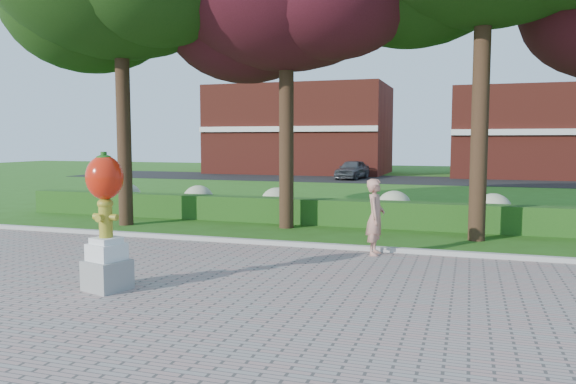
{
  "coord_description": "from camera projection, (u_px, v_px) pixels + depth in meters",
  "views": [
    {
      "loc": [
        3.28,
        -10.11,
        2.66
      ],
      "look_at": [
        -0.33,
        1.0,
        1.58
      ],
      "focal_mm": 35.0,
      "sensor_mm": 36.0,
      "label": 1
    }
  ],
  "objects": [
    {
      "name": "woman",
      "position": [
        375.0,
        217.0,
        12.82
      ],
      "size": [
        0.43,
        0.64,
        1.75
      ],
      "primitive_type": "imported",
      "rotation": [
        0.0,
        0.0,
        1.59
      ],
      "color": "tan",
      "rests_on": "walkway"
    },
    {
      "name": "walkway",
      "position": [
        190.0,
        351.0,
        7.04
      ],
      "size": [
        40.0,
        14.0,
        0.04
      ],
      "primitive_type": "cube",
      "color": "gray",
      "rests_on": "ground"
    },
    {
      "name": "building_left",
      "position": [
        300.0,
        130.0,
        45.79
      ],
      "size": [
        14.0,
        8.0,
        7.0
      ],
      "primitive_type": "cube",
      "color": "maroon",
      "rests_on": "ground"
    },
    {
      "name": "ground",
      "position": [
        288.0,
        278.0,
        10.83
      ],
      "size": [
        100.0,
        100.0,
        0.0
      ],
      "primitive_type": "plane",
      "color": "#285615",
      "rests_on": "ground"
    },
    {
      "name": "hydrant_sculpture",
      "position": [
        106.0,
        217.0,
        9.76
      ],
      "size": [
        0.82,
        0.82,
        2.42
      ],
      "rotation": [
        0.0,
        0.0,
        -0.29
      ],
      "color": "gray",
      "rests_on": "walkway"
    },
    {
      "name": "building_right",
      "position": [
        540.0,
        133.0,
        40.28
      ],
      "size": [
        12.0,
        8.0,
        6.4
      ],
      "primitive_type": "cube",
      "color": "maroon",
      "rests_on": "ground"
    },
    {
      "name": "lawn_hedge",
      "position": [
        357.0,
        213.0,
        17.43
      ],
      "size": [
        24.0,
        0.7,
        0.8
      ],
      "primitive_type": "cube",
      "color": "#154513",
      "rests_on": "ground"
    },
    {
      "name": "curb",
      "position": [
        326.0,
        247.0,
        13.67
      ],
      "size": [
        40.0,
        0.18,
        0.15
      ],
      "primitive_type": "cube",
      "color": "#ADADA5",
      "rests_on": "ground"
    },
    {
      "name": "hydrangea_row",
      "position": [
        381.0,
        206.0,
        18.18
      ],
      "size": [
        20.1,
        1.1,
        0.99
      ],
      "color": "#A1AA82",
      "rests_on": "ground"
    },
    {
      "name": "street",
      "position": [
        418.0,
        180.0,
        37.35
      ],
      "size": [
        50.0,
        8.0,
        0.02
      ],
      "primitive_type": "cube",
      "color": "black",
      "rests_on": "ground"
    },
    {
      "name": "parked_car",
      "position": [
        352.0,
        169.0,
        38.33
      ],
      "size": [
        2.03,
        4.01,
        1.31
      ],
      "primitive_type": "imported",
      "rotation": [
        0.0,
        0.0,
        -0.13
      ],
      "color": "#414448",
      "rests_on": "street"
    }
  ]
}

